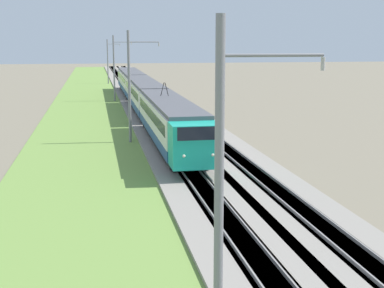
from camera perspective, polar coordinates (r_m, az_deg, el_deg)
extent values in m
cube|color=gray|center=(55.80, -4.52, 2.65)|extent=(240.00, 4.40, 0.30)
cube|color=gray|center=(56.31, -0.65, 2.76)|extent=(240.00, 4.40, 0.30)
cube|color=#4C4238|center=(55.80, -4.52, 2.65)|extent=(240.00, 1.57, 0.30)
cube|color=gray|center=(55.72, -5.07, 2.87)|extent=(240.00, 0.07, 0.15)
cube|color=gray|center=(55.83, -3.98, 2.90)|extent=(240.00, 0.07, 0.15)
cube|color=#4C4238|center=(56.31, -0.65, 2.76)|extent=(240.00, 1.57, 0.30)
cube|color=gray|center=(56.20, -1.19, 2.97)|extent=(240.00, 0.07, 0.15)
cube|color=gray|center=(56.37, -0.11, 3.00)|extent=(240.00, 0.07, 0.15)
cube|color=olive|center=(55.53, -10.18, 2.38)|extent=(240.00, 11.21, 0.12)
cube|color=#19A88E|center=(30.67, 0.33, -0.11)|extent=(2.06, 2.87, 2.51)
cube|color=black|center=(30.22, 0.44, 1.35)|extent=(1.49, 2.39, 0.75)
sphere|color=#F2EAC6|center=(29.66, -0.88, -1.28)|extent=(0.20, 0.20, 0.20)
sphere|color=#F2EAC6|center=(29.97, 2.22, -1.16)|extent=(0.20, 0.20, 0.20)
cube|color=navy|center=(41.02, -2.40, 1.40)|extent=(18.92, 2.99, 0.70)
cube|color=silver|center=(40.84, -2.41, 3.14)|extent=(18.92, 2.99, 1.81)
cube|color=black|center=(40.82, -2.41, 3.34)|extent=(17.40, 3.01, 0.76)
cube|color=#515156|center=(40.71, -2.42, 4.57)|extent=(18.92, 2.75, 0.25)
cube|color=black|center=(41.13, -2.39, 0.54)|extent=(17.97, 2.54, 0.55)
cylinder|color=black|center=(33.59, -1.47, -1.53)|extent=(0.86, 0.12, 0.86)
cylinder|color=black|center=(33.77, 0.32, -1.46)|extent=(0.86, 0.12, 0.86)
cube|color=navy|center=(61.25, -5.09, 4.51)|extent=(20.98, 2.99, 0.70)
cube|color=silver|center=(61.13, -5.11, 5.68)|extent=(20.98, 2.99, 1.81)
cube|color=black|center=(61.12, -5.11, 5.81)|extent=(19.30, 3.01, 0.76)
cube|color=#515156|center=(61.05, -5.13, 6.64)|extent=(20.98, 2.75, 0.25)
cube|color=black|center=(61.33, -5.08, 3.93)|extent=(19.93, 2.54, 0.55)
cube|color=navy|center=(82.67, -6.50, 6.12)|extent=(20.98, 2.99, 0.70)
cube|color=silver|center=(82.58, -6.52, 6.99)|extent=(20.98, 2.99, 1.81)
cube|color=black|center=(82.57, -6.52, 7.09)|extent=(19.30, 3.01, 0.76)
cube|color=#515156|center=(82.52, -6.53, 7.70)|extent=(20.98, 2.75, 0.25)
cube|color=black|center=(82.72, -6.49, 5.69)|extent=(19.93, 2.54, 0.55)
cylinder|color=black|center=(43.42, -3.18, 5.85)|extent=(0.06, 0.33, 1.08)
cylinder|color=black|center=(43.46, -2.72, 5.86)|extent=(0.06, 0.33, 1.08)
cube|color=black|center=(33.88, -0.57, -2.95)|extent=(0.10, 0.10, 0.00)
cylinder|color=slate|center=(12.43, 2.88, -6.69)|extent=(0.22, 0.22, 8.70)
cylinder|color=slate|center=(12.19, 8.61, 9.35)|extent=(0.08, 2.40, 0.08)
cylinder|color=#B2ADA8|center=(12.63, 13.80, 8.30)|extent=(0.10, 0.10, 0.30)
cylinder|color=slate|center=(42.81, -6.71, 5.96)|extent=(0.22, 0.22, 8.97)
cylinder|color=slate|center=(42.75, -5.18, 10.79)|extent=(0.08, 2.40, 0.08)
cylinder|color=#B2ADA8|center=(42.88, -3.55, 10.55)|extent=(0.10, 0.10, 0.30)
cylinder|color=slate|center=(73.75, -8.32, 7.94)|extent=(0.22, 0.22, 8.93)
cylinder|color=slate|center=(73.72, -7.45, 10.74)|extent=(0.08, 2.40, 0.08)
cylinder|color=#B2ADA8|center=(73.79, -6.50, 10.60)|extent=(0.10, 0.10, 0.30)
cylinder|color=slate|center=(104.76, -8.98, 8.65)|extent=(0.22, 0.22, 8.53)
cylinder|color=slate|center=(104.73, -8.36, 10.51)|extent=(0.08, 2.40, 0.08)
cylinder|color=#B2ADA8|center=(104.78, -7.69, 10.41)|extent=(0.10, 0.10, 0.30)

